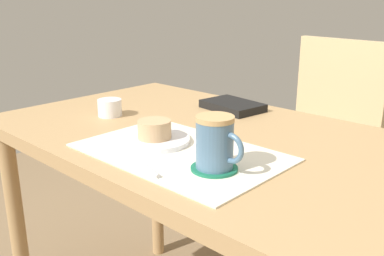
% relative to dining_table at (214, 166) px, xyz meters
% --- Properties ---
extents(dining_table, '(1.23, 0.71, 0.74)m').
position_rel_dining_table_xyz_m(dining_table, '(0.00, 0.00, 0.00)').
color(dining_table, tan).
rests_on(dining_table, ground_plane).
extents(wooden_chair, '(0.46, 0.46, 0.92)m').
position_rel_dining_table_xyz_m(wooden_chair, '(-0.07, 0.74, -0.16)').
color(wooden_chair, '#D1B27F').
rests_on(wooden_chair, ground_plane).
extents(placemat, '(0.46, 0.30, 0.00)m').
position_rel_dining_table_xyz_m(placemat, '(0.03, -0.15, 0.09)').
color(placemat, silver).
rests_on(placemat, dining_table).
extents(pastry_plate, '(0.17, 0.17, 0.01)m').
position_rel_dining_table_xyz_m(pastry_plate, '(-0.06, -0.15, 0.10)').
color(pastry_plate, white).
rests_on(pastry_plate, placemat).
extents(pastry, '(0.08, 0.08, 0.04)m').
position_rel_dining_table_xyz_m(pastry, '(-0.06, -0.15, 0.12)').
color(pastry, tan).
rests_on(pastry, pastry_plate).
extents(coffee_coaster, '(0.10, 0.10, 0.00)m').
position_rel_dining_table_xyz_m(coffee_coaster, '(0.15, -0.18, 0.09)').
color(coffee_coaster, '#196B4C').
rests_on(coffee_coaster, placemat).
extents(coffee_mug, '(0.11, 0.08, 0.11)m').
position_rel_dining_table_xyz_m(coffee_mug, '(0.16, -0.18, 0.15)').
color(coffee_mug, slate).
rests_on(coffee_mug, coffee_coaster).
extents(teaspoon, '(0.13, 0.04, 0.01)m').
position_rel_dining_table_xyz_m(teaspoon, '(0.04, -0.27, 0.09)').
color(teaspoon, silver).
rests_on(teaspoon, placemat).
extents(sugar_bowl, '(0.07, 0.07, 0.05)m').
position_rel_dining_table_xyz_m(sugar_bowl, '(-0.34, -0.07, 0.11)').
color(sugar_bowl, white).
rests_on(sugar_bowl, dining_table).
extents(small_book, '(0.20, 0.15, 0.02)m').
position_rel_dining_table_xyz_m(small_book, '(-0.12, 0.23, 0.10)').
color(small_book, black).
rests_on(small_book, dining_table).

